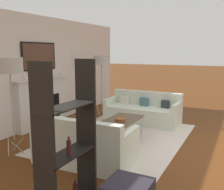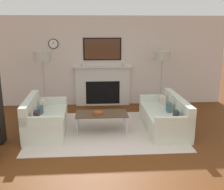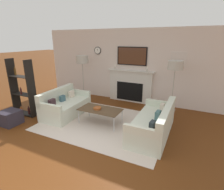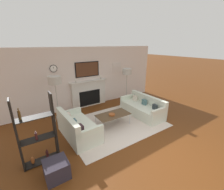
{
  "view_description": "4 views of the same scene",
  "coord_description": "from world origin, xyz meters",
  "px_view_note": "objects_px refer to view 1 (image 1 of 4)",
  "views": [
    {
      "loc": [
        -4.9,
        -0.14,
        1.86
      ],
      "look_at": [
        -0.13,
        2.28,
        0.96
      ],
      "focal_mm": 42.0,
      "sensor_mm": 36.0,
      "label": 1
    },
    {
      "loc": [
        -0.24,
        -3.64,
        2.36
      ],
      "look_at": [
        0.16,
        2.41,
        0.79
      ],
      "focal_mm": 42.0,
      "sensor_mm": 36.0,
      "label": 2
    },
    {
      "loc": [
        2.19,
        -1.86,
        2.31
      ],
      "look_at": [
        0.06,
        2.53,
        0.76
      ],
      "focal_mm": 28.0,
      "sensor_mm": 36.0,
      "label": 3
    },
    {
      "loc": [
        -2.78,
        -1.89,
        2.82
      ],
      "look_at": [
        0.14,
        2.53,
        1.0
      ],
      "focal_mm": 24.0,
      "sensor_mm": 36.0,
      "label": 4
    }
  ],
  "objects_px": {
    "couch_right": "(143,112)",
    "floor_lamp_right": "(101,61)",
    "couch_left": "(84,146)",
    "shelf_unit": "(67,145)",
    "decorative_bowl": "(121,119)",
    "floor_lamp_left": "(10,67)",
    "coffee_table": "(121,121)"
  },
  "relations": [
    {
      "from": "floor_lamp_left",
      "to": "floor_lamp_right",
      "type": "bearing_deg",
      "value": -0.0
    },
    {
      "from": "couch_left",
      "to": "shelf_unit",
      "type": "distance_m",
      "value": 1.38
    },
    {
      "from": "coffee_table",
      "to": "floor_lamp_right",
      "type": "height_order",
      "value": "floor_lamp_right"
    },
    {
      "from": "couch_right",
      "to": "coffee_table",
      "type": "xyz_separation_m",
      "value": [
        -1.51,
        -0.06,
        0.13
      ]
    },
    {
      "from": "decorative_bowl",
      "to": "floor_lamp_right",
      "type": "bearing_deg",
      "value": 38.81
    },
    {
      "from": "coffee_table",
      "to": "decorative_bowl",
      "type": "distance_m",
      "value": 0.1
    },
    {
      "from": "decorative_bowl",
      "to": "shelf_unit",
      "type": "xyz_separation_m",
      "value": [
        -2.41,
        -0.45,
        0.33
      ]
    },
    {
      "from": "couch_left",
      "to": "coffee_table",
      "type": "relative_size",
      "value": 1.39
    },
    {
      "from": "couch_left",
      "to": "shelf_unit",
      "type": "relative_size",
      "value": 0.94
    },
    {
      "from": "couch_right",
      "to": "coffee_table",
      "type": "distance_m",
      "value": 1.52
    },
    {
      "from": "shelf_unit",
      "to": "floor_lamp_right",
      "type": "bearing_deg",
      "value": 24.23
    },
    {
      "from": "couch_right",
      "to": "floor_lamp_left",
      "type": "xyz_separation_m",
      "value": [
        -3.05,
        1.36,
        1.31
      ]
    },
    {
      "from": "coffee_table",
      "to": "shelf_unit",
      "type": "bearing_deg",
      "value": -169.09
    },
    {
      "from": "floor_lamp_right",
      "to": "shelf_unit",
      "type": "distance_m",
      "value": 4.69
    },
    {
      "from": "floor_lamp_right",
      "to": "shelf_unit",
      "type": "height_order",
      "value": "shelf_unit"
    },
    {
      "from": "decorative_bowl",
      "to": "floor_lamp_left",
      "type": "xyz_separation_m",
      "value": [
        -1.46,
        1.45,
        1.12
      ]
    },
    {
      "from": "decorative_bowl",
      "to": "floor_lamp_left",
      "type": "distance_m",
      "value": 2.35
    },
    {
      "from": "floor_lamp_right",
      "to": "coffee_table",
      "type": "bearing_deg",
      "value": -140.66
    },
    {
      "from": "couch_right",
      "to": "decorative_bowl",
      "type": "relative_size",
      "value": 8.43
    },
    {
      "from": "decorative_bowl",
      "to": "shelf_unit",
      "type": "bearing_deg",
      "value": -169.53
    },
    {
      "from": "floor_lamp_left",
      "to": "couch_left",
      "type": "bearing_deg",
      "value": -80.81
    },
    {
      "from": "couch_left",
      "to": "floor_lamp_left",
      "type": "distance_m",
      "value": 1.89
    },
    {
      "from": "couch_left",
      "to": "couch_right",
      "type": "height_order",
      "value": "couch_left"
    },
    {
      "from": "couch_right",
      "to": "floor_lamp_right",
      "type": "xyz_separation_m",
      "value": [
        0.22,
        1.36,
        1.3
      ]
    },
    {
      "from": "couch_right",
      "to": "decorative_bowl",
      "type": "bearing_deg",
      "value": -176.54
    },
    {
      "from": "coffee_table",
      "to": "shelf_unit",
      "type": "height_order",
      "value": "shelf_unit"
    },
    {
      "from": "shelf_unit",
      "to": "coffee_table",
      "type": "bearing_deg",
      "value": 10.91
    },
    {
      "from": "floor_lamp_left",
      "to": "shelf_unit",
      "type": "height_order",
      "value": "shelf_unit"
    },
    {
      "from": "couch_right",
      "to": "shelf_unit",
      "type": "height_order",
      "value": "shelf_unit"
    },
    {
      "from": "couch_left",
      "to": "coffee_table",
      "type": "distance_m",
      "value": 1.32
    },
    {
      "from": "decorative_bowl",
      "to": "floor_lamp_right",
      "type": "xyz_separation_m",
      "value": [
        1.81,
        1.45,
        1.11
      ]
    },
    {
      "from": "couch_left",
      "to": "floor_lamp_right",
      "type": "bearing_deg",
      "value": 24.05
    }
  ]
}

